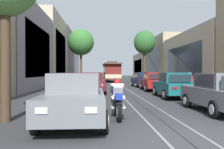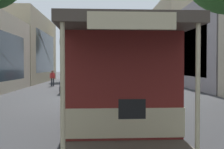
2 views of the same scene
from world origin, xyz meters
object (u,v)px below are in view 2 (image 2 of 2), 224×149
(street_tree_kerb_right_near, at_px, (68,43))
(street_sign_post, at_px, (76,68))
(parked_car_grey_fourth_left, at_px, (136,80))
(parked_car_maroon_mid_left, at_px, (129,78))
(street_tree_kerb_left_near, at_px, (140,45))
(parked_car_grey_near_left, at_px, (124,75))
(parked_car_maroon_second_left, at_px, (127,76))
(parked_car_teal_second_right, at_px, (83,77))
(parked_car_grey_near_right, at_px, (84,75))
(parked_car_red_mid_right, at_px, (79,79))
(pedestrian_crossing_far, at_px, (53,77))
(parked_car_navy_fourth_right, at_px, (74,82))
(cable_car_trolley, at_px, (113,79))
(motorcycle_with_rider, at_px, (114,76))

(street_tree_kerb_right_near, relative_size, street_sign_post, 2.69)
(parked_car_grey_fourth_left, height_order, street_tree_kerb_right_near, street_tree_kerb_right_near)
(parked_car_maroon_mid_left, relative_size, street_tree_kerb_left_near, 0.63)
(parked_car_grey_near_left, height_order, parked_car_maroon_second_left, same)
(parked_car_teal_second_right, relative_size, street_tree_kerb_right_near, 0.59)
(parked_car_grey_near_right, xyz_separation_m, street_tree_kerb_left_near, (-7.90, -1.46, 4.34))
(parked_car_red_mid_right, distance_m, pedestrian_crossing_far, 2.91)
(parked_car_navy_fourth_right, bearing_deg, parked_car_grey_near_right, -89.46)
(parked_car_maroon_mid_left, bearing_deg, street_tree_kerb_right_near, -51.28)
(cable_car_trolley, bearing_deg, parked_car_teal_second_right, -84.08)
(parked_car_grey_near_left, height_order, parked_car_grey_fourth_left, same)
(parked_car_maroon_second_left, height_order, cable_car_trolley, cable_car_trolley)
(parked_car_maroon_mid_left, distance_m, street_tree_kerb_left_near, 11.65)
(street_tree_kerb_right_near, relative_size, pedestrian_crossing_far, 4.53)
(parked_car_grey_near_left, distance_m, parked_car_red_mid_right, 14.31)
(parked_car_maroon_mid_left, xyz_separation_m, parked_car_navy_fourth_right, (5.25, 7.80, 0.00))
(street_tree_kerb_right_near, distance_m, motorcycle_with_rider, 8.03)
(street_tree_kerb_right_near, xyz_separation_m, motorcycle_with_rider, (-6.55, -0.40, -4.62))
(pedestrian_crossing_far, bearing_deg, street_sign_post, -95.55)
(parked_car_grey_near_left, bearing_deg, motorcycle_with_rider, 30.21)
(street_tree_kerb_left_near, height_order, motorcycle_with_rider, street_tree_kerb_left_near)
(parked_car_maroon_second_left, bearing_deg, pedestrian_crossing_far, 40.26)
(parked_car_grey_near_right, xyz_separation_m, parked_car_navy_fourth_right, (-0.16, 16.86, 0.00))
(parked_car_navy_fourth_right, bearing_deg, parked_car_maroon_mid_left, -123.92)
(parked_car_grey_near_right, relative_size, parked_car_red_mid_right, 0.99)
(parked_car_maroon_mid_left, xyz_separation_m, parked_car_grey_fourth_left, (-0.04, 5.81, 0.00))
(parked_car_grey_near_right, distance_m, motorcycle_with_rider, 4.34)
(parked_car_grey_near_left, xyz_separation_m, pedestrian_crossing_far, (8.26, 12.28, 0.12))
(parked_car_maroon_second_left, bearing_deg, parked_car_teal_second_right, 21.42)
(parked_car_grey_fourth_left, distance_m, pedestrian_crossing_far, 9.19)
(parked_car_grey_near_right, xyz_separation_m, street_sign_post, (1.36, -2.60, 0.90))
(parked_car_maroon_second_left, height_order, street_tree_kerb_right_near, street_tree_kerb_right_near)
(parked_car_red_mid_right, relative_size, motorcycle_with_rider, 2.21)
(parked_car_teal_second_right, distance_m, motorcycle_with_rider, 7.75)
(street_tree_kerb_right_near, bearing_deg, parked_car_maroon_second_left, 152.85)
(parked_car_navy_fourth_right, height_order, cable_car_trolley, cable_car_trolley)
(parked_car_red_mid_right, height_order, parked_car_navy_fourth_right, same)
(street_tree_kerb_left_near, xyz_separation_m, pedestrian_crossing_far, (10.53, 11.93, -4.22))
(parked_car_maroon_mid_left, xyz_separation_m, pedestrian_crossing_far, (8.03, 1.42, 0.12))
(parked_car_teal_second_right, relative_size, parked_car_navy_fourth_right, 0.99)
(parked_car_grey_near_right, bearing_deg, parked_car_grey_near_left, -162.19)
(street_tree_kerb_left_near, xyz_separation_m, motorcycle_with_rider, (3.68, 0.47, -4.49))
(parked_car_grey_fourth_left, height_order, parked_car_teal_second_right, same)
(parked_car_maroon_second_left, relative_size, parked_car_grey_near_right, 1.00)
(parked_car_grey_fourth_left, distance_m, parked_car_grey_near_right, 15.83)
(parked_car_grey_near_right, bearing_deg, parked_car_teal_second_right, 91.80)
(parked_car_red_mid_right, bearing_deg, street_sign_post, -83.92)
(street_tree_kerb_left_near, bearing_deg, parked_car_grey_near_left, -8.81)
(cable_car_trolley, distance_m, motorcycle_with_rider, 31.92)
(parked_car_navy_fourth_right, height_order, motorcycle_with_rider, parked_car_navy_fourth_right)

